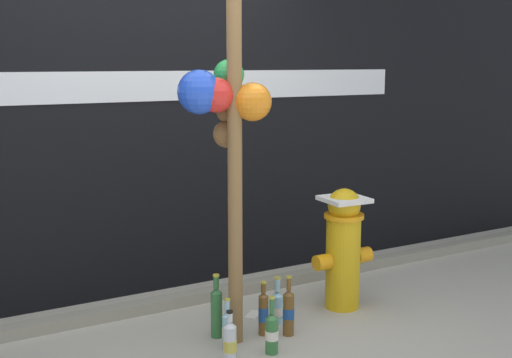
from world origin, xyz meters
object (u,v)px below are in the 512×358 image
object	(u,v)px
bottle_0	(230,341)
bottle_4	(289,312)
memorial_post	(227,66)
bottle_5	(227,329)
bottle_6	(263,313)
bottle_3	(217,311)
bottle_1	(277,306)
bottle_2	(272,332)
fire_hydrant	(343,246)

from	to	relation	value
bottle_0	bottle_4	xyz separation A→B (m)	(0.49, 0.13, 0.04)
memorial_post	bottle_5	world-z (taller)	memorial_post
bottle_0	bottle_6	size ratio (longest dim) A/B	0.85
memorial_post	bottle_3	distance (m)	1.52
bottle_4	bottle_1	bearing A→B (deg)	78.98
bottle_3	bottle_6	world-z (taller)	bottle_3
memorial_post	bottle_5	distance (m)	1.57
bottle_2	bottle_4	xyz separation A→B (m)	(0.23, 0.18, 0.02)
bottle_2	bottle_5	size ratio (longest dim) A/B	1.10
bottle_4	bottle_5	xyz separation A→B (m)	(-0.43, 0.00, -0.03)
bottle_3	bottle_6	bearing A→B (deg)	-23.38
memorial_post	bottle_2	world-z (taller)	memorial_post
bottle_0	fire_hydrant	bearing A→B (deg)	18.30
bottle_1	bottle_3	size ratio (longest dim) A/B	0.78
bottle_5	bottle_2	bearing A→B (deg)	-41.52
bottle_4	bottle_6	xyz separation A→B (m)	(-0.14, 0.08, -0.01)
fire_hydrant	bottle_2	size ratio (longest dim) A/B	2.41
memorial_post	bottle_1	bearing A→B (deg)	10.78
bottle_2	bottle_3	bearing A→B (deg)	115.28
bottle_5	memorial_post	bearing A→B (deg)	59.35
fire_hydrant	bottle_1	size ratio (longest dim) A/B	2.68
bottle_2	bottle_6	distance (m)	0.28
bottle_1	bottle_2	world-z (taller)	bottle_2
bottle_4	bottle_0	bearing A→B (deg)	-164.57
fire_hydrant	bottle_1	bearing A→B (deg)	-177.43
fire_hydrant	bottle_1	xyz separation A→B (m)	(-0.55, -0.02, -0.33)
bottle_2	bottle_3	size ratio (longest dim) A/B	0.86
bottle_4	bottle_6	world-z (taller)	bottle_4
bottle_1	bottle_0	bearing A→B (deg)	-147.76
bottle_2	bottle_1	bearing A→B (deg)	54.30
memorial_post	bottle_3	size ratio (longest dim) A/B	7.33
fire_hydrant	bottle_4	distance (m)	0.70
memorial_post	fire_hydrant	distance (m)	1.57
bottle_1	bottle_3	world-z (taller)	bottle_3
bottle_6	bottle_0	bearing A→B (deg)	-148.45
memorial_post	bottle_5	xyz separation A→B (m)	(-0.07, -0.12, -1.56)
bottle_0	bottle_2	xyz separation A→B (m)	(0.26, -0.04, 0.01)
bottle_2	bottle_6	world-z (taller)	same
bottle_0	bottle_6	xyz separation A→B (m)	(0.35, 0.22, 0.03)
bottle_0	bottle_2	size ratio (longest dim) A/B	0.85
memorial_post	bottle_6	world-z (taller)	memorial_post
bottle_1	bottle_4	size ratio (longest dim) A/B	0.82
fire_hydrant	bottle_3	size ratio (longest dim) A/B	2.08
fire_hydrant	bottle_6	distance (m)	0.80
fire_hydrant	bottle_0	xyz separation A→B (m)	(-1.08, -0.36, -0.33)
bottle_1	bottle_4	xyz separation A→B (m)	(-0.04, -0.20, 0.04)
bottle_0	bottle_4	world-z (taller)	bottle_4
bottle_2	bottle_4	size ratio (longest dim) A/B	0.91
memorial_post	bottle_6	size ratio (longest dim) A/B	8.49
bottle_4	bottle_6	bearing A→B (deg)	149.09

